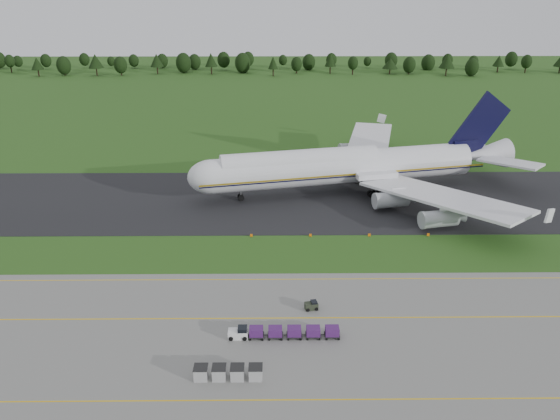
{
  "coord_description": "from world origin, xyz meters",
  "views": [
    {
      "loc": [
        2.73,
        -93.72,
        48.47
      ],
      "look_at": [
        3.63,
        2.0,
        8.24
      ],
      "focal_mm": 35.0,
      "sensor_mm": 36.0,
      "label": 1
    }
  ],
  "objects_px": {
    "utility_cart": "(311,306)",
    "aircraft": "(350,166)",
    "uld_row": "(228,372)",
    "baggage_train": "(282,332)",
    "edge_markers": "(340,235)"
  },
  "relations": [
    {
      "from": "uld_row",
      "to": "edge_markers",
      "type": "height_order",
      "value": "uld_row"
    },
    {
      "from": "utility_cart",
      "to": "uld_row",
      "type": "relative_size",
      "value": 0.25
    },
    {
      "from": "utility_cart",
      "to": "aircraft",
      "type": "bearing_deg",
      "value": 76.66
    },
    {
      "from": "uld_row",
      "to": "edge_markers",
      "type": "xyz_separation_m",
      "value": [
        19.54,
        43.33,
        -0.71
      ]
    },
    {
      "from": "uld_row",
      "to": "baggage_train",
      "type": "bearing_deg",
      "value": 50.92
    },
    {
      "from": "baggage_train",
      "to": "utility_cart",
      "type": "height_order",
      "value": "baggage_train"
    },
    {
      "from": "baggage_train",
      "to": "aircraft",
      "type": "bearing_deg",
      "value": 74.05
    },
    {
      "from": "baggage_train",
      "to": "uld_row",
      "type": "bearing_deg",
      "value": -129.08
    },
    {
      "from": "aircraft",
      "to": "utility_cart",
      "type": "height_order",
      "value": "aircraft"
    },
    {
      "from": "aircraft",
      "to": "baggage_train",
      "type": "xyz_separation_m",
      "value": [
        -17.33,
        -60.63,
        -5.76
      ]
    },
    {
      "from": "aircraft",
      "to": "utility_cart",
      "type": "relative_size",
      "value": 37.58
    },
    {
      "from": "utility_cart",
      "to": "uld_row",
      "type": "xyz_separation_m",
      "value": [
        -11.96,
        -16.37,
        0.37
      ]
    },
    {
      "from": "aircraft",
      "to": "uld_row",
      "type": "height_order",
      "value": "aircraft"
    },
    {
      "from": "edge_markers",
      "to": "uld_row",
      "type": "bearing_deg",
      "value": -114.27
    },
    {
      "from": "edge_markers",
      "to": "aircraft",
      "type": "bearing_deg",
      "value": 79.14
    }
  ]
}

